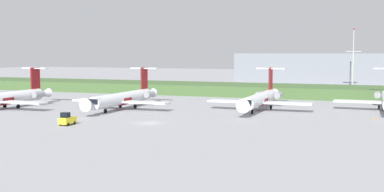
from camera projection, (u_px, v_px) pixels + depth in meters
ground_plane at (203, 106)px, 115.97m from camera, size 500.00×500.00×0.00m
grass_berm at (240, 90)px, 146.64m from camera, size 320.00×20.00×3.09m
regional_jet_second at (6, 98)px, 109.80m from camera, size 22.81×31.00×9.00m
regional_jet_third at (124, 98)px, 109.58m from camera, size 22.81×31.00×9.00m
regional_jet_fourth at (261, 98)px, 107.93m from camera, size 22.81×31.00×9.00m
antenna_mast at (353, 67)px, 146.41m from camera, size 4.40×0.50×19.75m
distant_hangar at (315, 71)px, 174.53m from camera, size 53.66×21.36×12.28m
baggage_tug at (67, 119)px, 85.34m from camera, size 1.72×3.20×2.30m
safety_cone_front_marker at (374, 118)px, 92.65m from camera, size 0.44×0.44×0.55m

